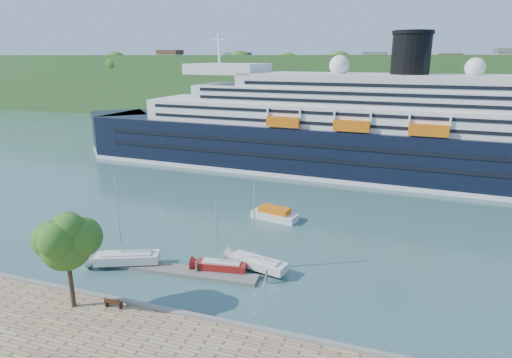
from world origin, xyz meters
The scene contains 11 objects.
ground centered at (0.00, 0.00, 0.00)m, with size 400.00×400.00×0.00m, color #305654.
far_hillside centered at (0.00, 145.00, 12.00)m, with size 400.00×50.00×24.00m, color #326227.
quay_coping centered at (0.00, -0.20, 1.15)m, with size 220.00×0.50×0.30m, color slate.
cruise_ship centered at (8.79, 58.04, 14.10)m, with size 125.54×18.28×28.19m, color black, non-canonical shape.
park_bench centered at (-2.56, -1.20, 1.55)m, with size 1.72×0.71×1.10m, color #4A2215, non-canonical shape.
promenade_tree centered at (-6.23, -2.26, 6.05)m, with size 6.10×6.10×10.11m, color #2E5B18, non-canonical shape.
floating_pontoon centered at (-0.89, 8.40, 0.20)m, with size 18.04×2.21×0.40m, color gray, non-canonical shape.
sailboat_white_near centered at (-7.33, 7.71, 5.19)m, with size 8.03×2.23×10.37m, color silver, non-canonical shape.
sailboat_red centered at (3.55, 9.88, 4.05)m, with size 6.27×1.74×8.09m, color maroon, non-canonical shape.
sailboat_white_far centered at (7.40, 11.50, 4.82)m, with size 7.47×2.07×9.65m, color silver, non-canonical shape.
tender_launch centered at (4.64, 27.45, 0.96)m, with size 6.97×2.39×1.93m, color #D7630C, non-canonical shape.
Camera 1 is at (21.23, -30.11, 23.53)m, focal length 30.00 mm.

